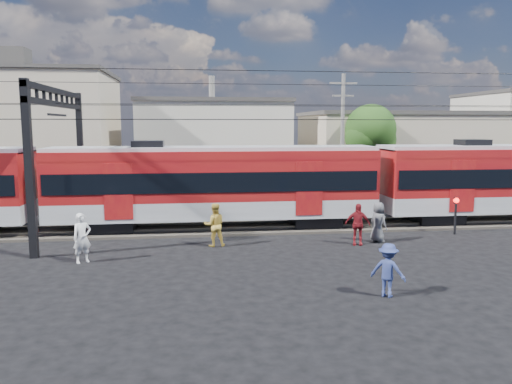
{
  "coord_description": "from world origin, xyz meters",
  "views": [
    {
      "loc": [
        -3.66,
        -16.74,
        5.24
      ],
      "look_at": [
        -0.93,
        5.0,
        2.28
      ],
      "focal_mm": 35.0,
      "sensor_mm": 36.0,
      "label": 1
    }
  ],
  "objects_px": {
    "pedestrian_c": "(388,270)",
    "crossing_signal": "(456,208)",
    "pedestrian_a": "(82,238)",
    "commuter_train": "(219,182)"
  },
  "relations": [
    {
      "from": "pedestrian_a",
      "to": "crossing_signal",
      "type": "distance_m",
      "value": 16.97
    },
    {
      "from": "pedestrian_a",
      "to": "pedestrian_c",
      "type": "height_order",
      "value": "pedestrian_a"
    },
    {
      "from": "crossing_signal",
      "to": "pedestrian_c",
      "type": "bearing_deg",
      "value": -129.43
    },
    {
      "from": "commuter_train",
      "to": "pedestrian_a",
      "type": "distance_m",
      "value": 7.88
    },
    {
      "from": "pedestrian_a",
      "to": "pedestrian_c",
      "type": "distance_m",
      "value": 11.35
    },
    {
      "from": "pedestrian_c",
      "to": "crossing_signal",
      "type": "relative_size",
      "value": 0.91
    },
    {
      "from": "commuter_train",
      "to": "pedestrian_c",
      "type": "distance_m",
      "value": 11.65
    },
    {
      "from": "pedestrian_a",
      "to": "crossing_signal",
      "type": "height_order",
      "value": "pedestrian_a"
    },
    {
      "from": "commuter_train",
      "to": "pedestrian_a",
      "type": "bearing_deg",
      "value": -135.28
    },
    {
      "from": "pedestrian_a",
      "to": "pedestrian_c",
      "type": "bearing_deg",
      "value": -59.01
    }
  ]
}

